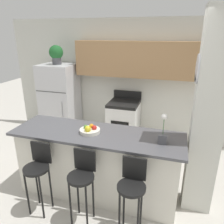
# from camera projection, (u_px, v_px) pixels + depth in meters

# --- Properties ---
(ground_plane) EXTENTS (14.00, 14.00, 0.00)m
(ground_plane) POSITION_uv_depth(u_px,v_px,m) (98.00, 192.00, 3.29)
(ground_plane) COLOR beige
(wall_back) EXTENTS (5.60, 0.38, 2.55)m
(wall_back) POSITION_uv_depth(u_px,v_px,m) (135.00, 72.00, 4.55)
(wall_back) COLOR silver
(wall_back) RESTS_ON ground_plane
(pillar_right) EXTENTS (0.38, 0.34, 2.55)m
(pillar_right) POSITION_uv_depth(u_px,v_px,m) (207.00, 119.00, 2.64)
(pillar_right) COLOR silver
(pillar_right) RESTS_ON ground_plane
(counter_bar) EXTENTS (2.35, 0.73, 0.99)m
(counter_bar) POSITION_uv_depth(u_px,v_px,m) (97.00, 164.00, 3.12)
(counter_bar) COLOR silver
(counter_bar) RESTS_ON ground_plane
(refrigerator) EXTENTS (0.74, 0.71, 1.62)m
(refrigerator) POSITION_uv_depth(u_px,v_px,m) (60.00, 101.00, 4.93)
(refrigerator) COLOR silver
(refrigerator) RESTS_ON ground_plane
(stove_range) EXTENTS (0.61, 0.66, 1.07)m
(stove_range) POSITION_uv_depth(u_px,v_px,m) (124.00, 122.00, 4.68)
(stove_range) COLOR white
(stove_range) RESTS_ON ground_plane
(bar_stool_left) EXTENTS (0.32, 0.32, 0.96)m
(bar_stool_left) POSITION_uv_depth(u_px,v_px,m) (38.00, 169.00, 2.77)
(bar_stool_left) COLOR black
(bar_stool_left) RESTS_ON ground_plane
(bar_stool_mid) EXTENTS (0.32, 0.32, 0.96)m
(bar_stool_mid) POSITION_uv_depth(u_px,v_px,m) (82.00, 178.00, 2.61)
(bar_stool_mid) COLOR black
(bar_stool_mid) RESTS_ON ground_plane
(bar_stool_right) EXTENTS (0.32, 0.32, 0.96)m
(bar_stool_right) POSITION_uv_depth(u_px,v_px,m) (132.00, 188.00, 2.44)
(bar_stool_right) COLOR black
(bar_stool_right) RESTS_ON ground_plane
(potted_plant_on_fridge) EXTENTS (0.29, 0.29, 0.40)m
(potted_plant_on_fridge) POSITION_uv_depth(u_px,v_px,m) (56.00, 54.00, 4.58)
(potted_plant_on_fridge) COLOR #4C4C51
(potted_plant_on_fridge) RESTS_ON refrigerator
(orchid_vase) EXTENTS (0.10, 0.10, 0.38)m
(orchid_vase) POSITION_uv_depth(u_px,v_px,m) (163.00, 134.00, 2.64)
(orchid_vase) COLOR #4C4C51
(orchid_vase) RESTS_ON counter_bar
(fruit_bowl) EXTENTS (0.28, 0.28, 0.12)m
(fruit_bowl) POSITION_uv_depth(u_px,v_px,m) (90.00, 130.00, 2.95)
(fruit_bowl) COLOR silver
(fruit_bowl) RESTS_ON counter_bar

